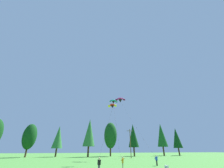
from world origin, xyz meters
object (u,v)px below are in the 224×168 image
Objects in this scene: kite_flyer_far at (156,159)px; parafoil_kite_far_magenta at (120,100)px; picnic_cooler at (167,167)px; parafoil_kite_mid_teal at (113,102)px; utility_pole at (130,142)px; kite_flyer_mid at (123,162)px; kite_flyer_near at (99,164)px; parafoil_kite_high_red_yellow at (112,106)px.

parafoil_kite_far_magenta is (-1.61, 17.53, 17.00)m from kite_flyer_far.
parafoil_kite_far_magenta reaches higher than picnic_cooler.
parafoil_kite_far_magenta is 35.64× the size of picnic_cooler.
kite_flyer_far is 15.42m from parafoil_kite_mid_teal.
kite_flyer_far is 3.11m from picnic_cooler.
utility_pole reaches higher than kite_flyer_mid.
kite_flyer_near is at bearing -152.92° from kite_flyer_far.
kite_flyer_near and kite_flyer_mid have the same top height.
parafoil_kite_far_magenta reaches higher than utility_pole.
kite_flyer_mid is at bearing -88.44° from parafoil_kite_high_red_yellow.
picnic_cooler is at bearing -96.70° from utility_pole.
kite_flyer_near is 0.14× the size of parafoil_kite_mid_teal.
picnic_cooler is (7.54, 0.93, -0.83)m from kite_flyer_mid.
parafoil_kite_high_red_yellow reaches higher than utility_pole.
utility_pole is 5.41× the size of kite_flyer_far.
kite_flyer_mid is at bearing 79.20° from picnic_cooler.
parafoil_kite_high_red_yellow reaches higher than picnic_cooler.
picnic_cooler is at bearing -54.46° from parafoil_kite_mid_teal.
kite_flyer_far is at bearing -17.61° from parafoil_kite_high_red_yellow.
parafoil_kite_mid_teal is at bearing 73.60° from parafoil_kite_high_red_yellow.
kite_flyer_near is 17.91m from parafoil_kite_mid_teal.
utility_pole is at bearing -24.53° from picnic_cooler.
parafoil_kite_mid_teal is at bearing -113.59° from parafoil_kite_far_magenta.
kite_flyer_near is 1.00× the size of kite_flyer_mid.
kite_flyer_mid is at bearing -152.35° from kite_flyer_far.
parafoil_kite_far_magenta is (9.58, 23.26, 17.01)m from kite_flyer_near.
parafoil_kite_far_magenta is at bearing 67.61° from kite_flyer_near.
picnic_cooler is (0.04, -3.00, -0.83)m from kite_flyer_far.
parafoil_kite_mid_teal is 23.86× the size of picnic_cooler.
picnic_cooler is (7.71, -5.43, -11.05)m from parafoil_kite_high_red_yellow.
parafoil_kite_high_red_yellow is at bearing -106.40° from parafoil_kite_mid_teal.
utility_pole reaches higher than kite_flyer_far.
parafoil_kite_high_red_yellow is (3.52, 8.15, 10.23)m from kite_flyer_near.
parafoil_kite_high_red_yellow is 17.63m from parafoil_kite_far_magenta.
parafoil_kite_mid_teal is (4.64, 11.95, 12.50)m from kite_flyer_near.
kite_flyer_mid is at bearing -105.33° from parafoil_kite_far_magenta.
parafoil_kite_far_magenta reaches higher than kite_flyer_far.
kite_flyer_far reaches higher than picnic_cooler.
kite_flyer_mid is 28.01m from parafoil_kite_far_magenta.
parafoil_kite_mid_teal is (0.94, 10.15, 12.49)m from kite_flyer_mid.
kite_flyer_far is at bearing -97.67° from utility_pole.
parafoil_kite_mid_teal reaches higher than kite_flyer_mid.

